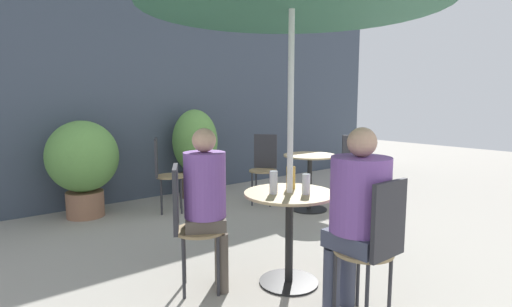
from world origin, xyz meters
TOP-DOWN VIEW (x-y plane):
  - ground_plane at (0.00, 0.00)m, footprint 20.00×20.00m
  - storefront_wall at (0.00, 3.49)m, footprint 10.00×0.06m
  - cafe_table_near at (-0.05, 0.25)m, footprint 0.68×0.68m
  - cafe_table_far at (1.57, 1.58)m, footprint 0.66×0.66m
  - bistro_chair_0 at (-0.71, 0.62)m, footprint 0.42×0.41m
  - bistro_chair_1 at (-0.05, -0.51)m, footprint 0.37×0.37m
  - bistro_chair_2 at (0.08, 2.64)m, footprint 0.42×0.41m
  - bistro_chair_3 at (2.24, 1.39)m, footprint 0.42×0.42m
  - bistro_chair_4 at (1.36, 2.23)m, footprint 0.43×0.42m
  - seated_person_0 at (-0.58, 0.55)m, footprint 0.38×0.36m
  - seated_person_1 at (-0.05, -0.36)m, footprint 0.37×0.38m
  - beer_glass_0 at (0.00, 0.13)m, footprint 0.06×0.06m
  - beer_glass_1 at (0.04, 0.33)m, footprint 0.07×0.07m
  - beer_glass_2 at (-0.17, 0.29)m, footprint 0.06×0.06m
  - potted_plant_0 at (-0.74, 3.06)m, footprint 0.82×0.82m
  - potted_plant_1 at (0.81, 3.11)m, footprint 0.64×0.64m

SIDE VIEW (x-z plane):
  - ground_plane at x=0.00m, z-range 0.00..0.00m
  - cafe_table_far at x=1.57m, z-range 0.14..0.85m
  - cafe_table_near at x=-0.05m, z-range 0.14..0.85m
  - bistro_chair_0 at x=-0.71m, z-range 0.09..1.02m
  - bistro_chair_1 at x=-0.05m, z-range 0.09..1.02m
  - bistro_chair_2 at x=0.08m, z-range 0.09..1.02m
  - bistro_chair_3 at x=2.24m, z-range 0.09..1.02m
  - bistro_chair_4 at x=1.36m, z-range 0.09..1.02m
  - potted_plant_0 at x=-0.74m, z-range 0.10..1.25m
  - potted_plant_1 at x=0.81m, z-range 0.08..1.33m
  - seated_person_0 at x=-0.58m, z-range 0.12..1.32m
  - seated_person_1 at x=-0.05m, z-range 0.11..1.34m
  - beer_glass_0 at x=0.00m, z-range 0.71..0.86m
  - beer_glass_2 at x=-0.17m, z-range 0.71..0.88m
  - beer_glass_1 at x=0.04m, z-range 0.71..0.88m
  - storefront_wall at x=0.00m, z-range 0.00..3.00m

